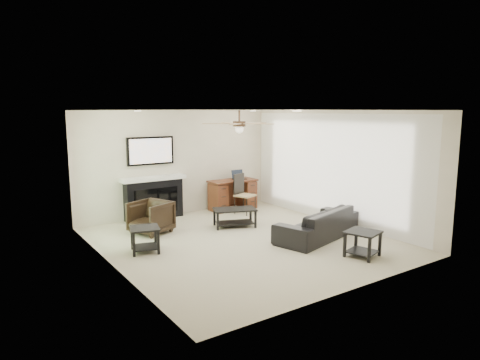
# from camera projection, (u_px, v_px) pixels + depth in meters

# --- Properties ---
(room_shell) EXTENTS (5.50, 5.54, 2.52)m
(room_shell) POSITION_uv_depth(u_px,v_px,m) (248.00, 153.00, 8.17)
(room_shell) COLOR #BAB295
(room_shell) RESTS_ON ground
(sofa) EXTENTS (2.15, 1.28, 0.59)m
(sofa) POSITION_uv_depth(u_px,v_px,m) (317.00, 223.00, 8.44)
(sofa) COLOR black
(sofa) RESTS_ON ground
(armchair) EXTENTS (0.96, 0.95, 0.67)m
(armchair) POSITION_uv_depth(u_px,v_px,m) (151.00, 217.00, 8.75)
(armchair) COLOR black
(armchair) RESTS_ON ground
(coffee_table) EXTENTS (1.02, 0.79, 0.40)m
(coffee_table) POSITION_uv_depth(u_px,v_px,m) (235.00, 218.00, 9.26)
(coffee_table) COLOR black
(coffee_table) RESTS_ON ground
(end_table_near) EXTENTS (0.64, 0.64, 0.45)m
(end_table_near) POSITION_uv_depth(u_px,v_px,m) (362.00, 244.00, 7.35)
(end_table_near) COLOR black
(end_table_near) RESTS_ON ground
(end_table_left) EXTENTS (0.62, 0.62, 0.45)m
(end_table_left) POSITION_uv_depth(u_px,v_px,m) (145.00, 240.00, 7.60)
(end_table_left) COLOR black
(end_table_left) RESTS_ON ground
(fireplace_unit) EXTENTS (1.52, 0.34, 1.91)m
(fireplace_unit) POSITION_uv_depth(u_px,v_px,m) (153.00, 178.00, 9.83)
(fireplace_unit) COLOR black
(fireplace_unit) RESTS_ON ground
(desk) EXTENTS (1.22, 0.56, 0.76)m
(desk) POSITION_uv_depth(u_px,v_px,m) (233.00, 195.00, 10.88)
(desk) COLOR #411C10
(desk) RESTS_ON ground
(desk_chair) EXTENTS (0.54, 0.55, 0.97)m
(desk_chair) POSITION_uv_depth(u_px,v_px,m) (245.00, 194.00, 10.41)
(desk_chair) COLOR black
(desk_chair) RESTS_ON ground
(laptop) EXTENTS (0.33, 0.24, 0.23)m
(laptop) POSITION_uv_depth(u_px,v_px,m) (240.00, 175.00, 10.89)
(laptop) COLOR black
(laptop) RESTS_ON desk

